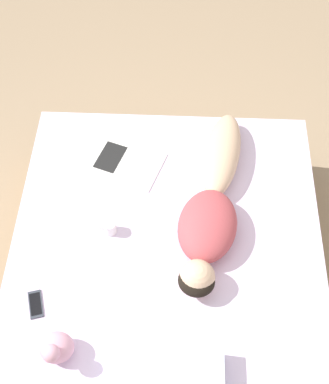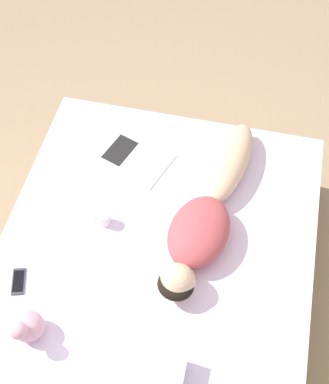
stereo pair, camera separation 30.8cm
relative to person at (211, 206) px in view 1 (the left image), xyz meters
name	(u,v)px [view 1 (the left image)]	position (x,y,z in m)	size (l,w,h in m)	color
ground_plane	(166,288)	(0.24, 0.24, -0.60)	(12.00, 12.00, 0.00)	#9E8466
bed	(166,270)	(0.24, 0.24, -0.35)	(1.78, 2.02, 0.51)	tan
person	(211,206)	(0.00, 0.00, 0.00)	(0.44, 1.27, 0.19)	#DBB28E
open_magazine	(125,162)	(0.52, -0.35, -0.08)	(0.50, 0.43, 0.01)	white
coffee_mug	(110,227)	(0.56, 0.14, -0.04)	(0.10, 0.07, 0.08)	white
cell_phone	(36,304)	(0.90, 0.59, -0.08)	(0.11, 0.16, 0.01)	#333842
plush_toy	(56,348)	(0.74, 0.84, 0.00)	(0.17, 0.18, 0.21)	#DB9EB2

